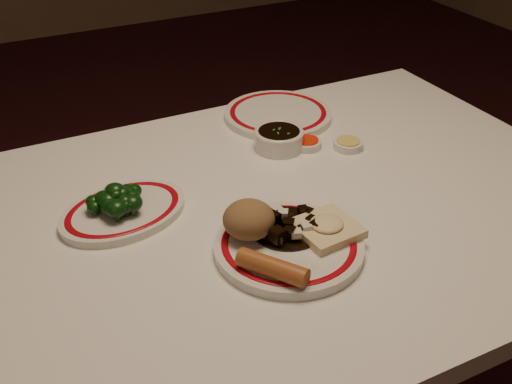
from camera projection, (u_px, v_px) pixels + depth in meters
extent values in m
cube|color=white|center=(294.00, 210.00, 1.21)|extent=(1.20, 0.90, 0.04)
cylinder|color=black|center=(6.00, 319.00, 1.50)|extent=(0.06, 0.06, 0.71)
cylinder|color=black|center=(382.00, 204.00, 1.91)|extent=(0.06, 0.06, 0.71)
cylinder|color=silver|center=(289.00, 247.00, 1.06)|extent=(0.31, 0.31, 0.02)
torus|color=#9B0811|center=(289.00, 243.00, 1.06)|extent=(0.27, 0.27, 0.00)
ellipsoid|color=olive|center=(249.00, 220.00, 1.06)|extent=(0.09, 0.09, 0.06)
cylinder|color=#A15827|center=(272.00, 267.00, 0.98)|extent=(0.09, 0.11, 0.03)
cube|color=beige|center=(326.00, 229.00, 1.08)|extent=(0.11, 0.11, 0.02)
ellipsoid|color=beige|center=(327.00, 223.00, 1.07)|extent=(0.06, 0.06, 0.02)
cylinder|color=black|center=(287.00, 228.00, 1.09)|extent=(0.13, 0.13, 0.00)
cube|color=black|center=(313.00, 223.00, 1.09)|extent=(0.02, 0.02, 0.02)
cube|color=black|center=(266.00, 232.00, 1.05)|extent=(0.02, 0.02, 0.02)
cube|color=black|center=(316.00, 226.00, 1.07)|extent=(0.02, 0.02, 0.02)
cube|color=black|center=(312.00, 221.00, 1.09)|extent=(0.02, 0.02, 0.02)
cube|color=black|center=(287.00, 222.00, 1.09)|extent=(0.02, 0.02, 0.02)
cube|color=black|center=(307.00, 213.00, 1.12)|extent=(0.02, 0.02, 0.02)
cube|color=black|center=(303.00, 211.00, 1.12)|extent=(0.02, 0.02, 0.02)
cube|color=black|center=(288.00, 225.00, 1.07)|extent=(0.03, 0.03, 0.02)
cube|color=black|center=(287.00, 215.00, 1.10)|extent=(0.02, 0.02, 0.01)
cube|color=black|center=(279.00, 239.00, 1.05)|extent=(0.02, 0.02, 0.02)
cube|color=black|center=(259.00, 219.00, 1.09)|extent=(0.02, 0.02, 0.02)
cube|color=black|center=(277.00, 235.00, 1.04)|extent=(0.03, 0.03, 0.02)
cube|color=black|center=(274.00, 218.00, 1.09)|extent=(0.02, 0.02, 0.02)
cube|color=black|center=(282.00, 217.00, 1.11)|extent=(0.02, 0.02, 0.01)
cube|color=black|center=(303.00, 230.00, 1.07)|extent=(0.02, 0.02, 0.02)
cube|color=black|center=(290.00, 232.00, 1.06)|extent=(0.03, 0.03, 0.02)
cube|color=beige|center=(296.00, 233.00, 1.05)|extent=(0.02, 0.02, 0.01)
cube|color=beige|center=(276.00, 210.00, 1.11)|extent=(0.02, 0.02, 0.01)
cube|color=beige|center=(283.00, 214.00, 1.09)|extent=(0.02, 0.02, 0.01)
cube|color=beige|center=(307.00, 227.00, 1.07)|extent=(0.02, 0.02, 0.01)
torus|color=#9B0811|center=(123.00, 209.00, 1.15)|extent=(0.25, 0.25, 0.00)
cylinder|color=#23471C|center=(95.00, 212.00, 1.13)|extent=(0.01, 0.01, 0.01)
ellipsoid|color=black|center=(94.00, 206.00, 1.13)|extent=(0.03, 0.03, 0.02)
cylinder|color=#23471C|center=(133.00, 211.00, 1.13)|extent=(0.01, 0.01, 0.01)
ellipsoid|color=black|center=(132.00, 203.00, 1.12)|extent=(0.04, 0.04, 0.03)
cylinder|color=#23471C|center=(133.00, 205.00, 1.15)|extent=(0.01, 0.01, 0.02)
ellipsoid|color=black|center=(132.00, 197.00, 1.14)|extent=(0.03, 0.03, 0.03)
cylinder|color=#23471C|center=(94.00, 208.00, 1.14)|extent=(0.01, 0.01, 0.01)
ellipsoid|color=black|center=(93.00, 201.00, 1.13)|extent=(0.03, 0.03, 0.02)
cylinder|color=#23471C|center=(112.00, 213.00, 1.13)|extent=(0.01, 0.01, 0.01)
ellipsoid|color=black|center=(111.00, 205.00, 1.12)|extent=(0.04, 0.04, 0.03)
cylinder|color=#23471C|center=(126.00, 213.00, 1.13)|extent=(0.01, 0.01, 0.01)
ellipsoid|color=black|center=(125.00, 205.00, 1.12)|extent=(0.04, 0.04, 0.03)
cylinder|color=#23471C|center=(124.00, 207.00, 1.15)|extent=(0.01, 0.01, 0.01)
ellipsoid|color=black|center=(123.00, 200.00, 1.14)|extent=(0.04, 0.04, 0.03)
cylinder|color=#23471C|center=(117.00, 217.00, 1.12)|extent=(0.01, 0.01, 0.01)
ellipsoid|color=black|center=(116.00, 208.00, 1.11)|extent=(0.04, 0.04, 0.03)
cylinder|color=#23471C|center=(117.00, 205.00, 1.15)|extent=(0.01, 0.01, 0.01)
ellipsoid|color=black|center=(116.00, 197.00, 1.14)|extent=(0.03, 0.03, 0.02)
cylinder|color=#23471C|center=(129.00, 202.00, 1.16)|extent=(0.01, 0.01, 0.01)
ellipsoid|color=black|center=(128.00, 194.00, 1.15)|extent=(0.03, 0.03, 0.03)
cylinder|color=#23471C|center=(115.00, 198.00, 1.17)|extent=(0.01, 0.01, 0.01)
ellipsoid|color=black|center=(114.00, 191.00, 1.17)|extent=(0.04, 0.04, 0.03)
cylinder|color=#23471C|center=(134.00, 198.00, 1.17)|extent=(0.01, 0.01, 0.01)
ellipsoid|color=black|center=(133.00, 191.00, 1.16)|extent=(0.03, 0.03, 0.02)
cylinder|color=#23471C|center=(127.00, 198.00, 1.17)|extent=(0.01, 0.01, 0.02)
ellipsoid|color=black|center=(127.00, 190.00, 1.16)|extent=(0.03, 0.03, 0.02)
cylinder|color=#23471C|center=(106.00, 208.00, 1.14)|extent=(0.01, 0.01, 0.01)
ellipsoid|color=black|center=(105.00, 200.00, 1.14)|extent=(0.04, 0.04, 0.03)
cylinder|color=#23471C|center=(109.00, 209.00, 1.14)|extent=(0.01, 0.01, 0.02)
ellipsoid|color=black|center=(108.00, 200.00, 1.13)|extent=(0.04, 0.04, 0.03)
ellipsoid|color=black|center=(125.00, 201.00, 1.12)|extent=(0.03, 0.03, 0.02)
ellipsoid|color=black|center=(122.00, 194.00, 1.13)|extent=(0.03, 0.03, 0.03)
ellipsoid|color=black|center=(120.00, 194.00, 1.13)|extent=(0.03, 0.03, 0.02)
ellipsoid|color=black|center=(116.00, 195.00, 1.13)|extent=(0.03, 0.03, 0.02)
ellipsoid|color=black|center=(115.00, 191.00, 1.13)|extent=(0.03, 0.03, 0.03)
cylinder|color=silver|center=(279.00, 140.00, 1.37)|extent=(0.10, 0.10, 0.04)
cylinder|color=black|center=(279.00, 131.00, 1.36)|extent=(0.09, 0.09, 0.00)
cylinder|color=silver|center=(307.00, 144.00, 1.38)|extent=(0.06, 0.06, 0.02)
cylinder|color=red|center=(307.00, 140.00, 1.37)|extent=(0.05, 0.05, 0.00)
cylinder|color=silver|center=(348.00, 145.00, 1.37)|extent=(0.06, 0.06, 0.02)
cylinder|color=#D6C358|center=(348.00, 141.00, 1.37)|extent=(0.05, 0.05, 0.00)
cylinder|color=silver|center=(278.00, 115.00, 1.50)|extent=(0.29, 0.29, 0.02)
torus|color=#9B0811|center=(278.00, 112.00, 1.50)|extent=(0.25, 0.25, 0.00)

